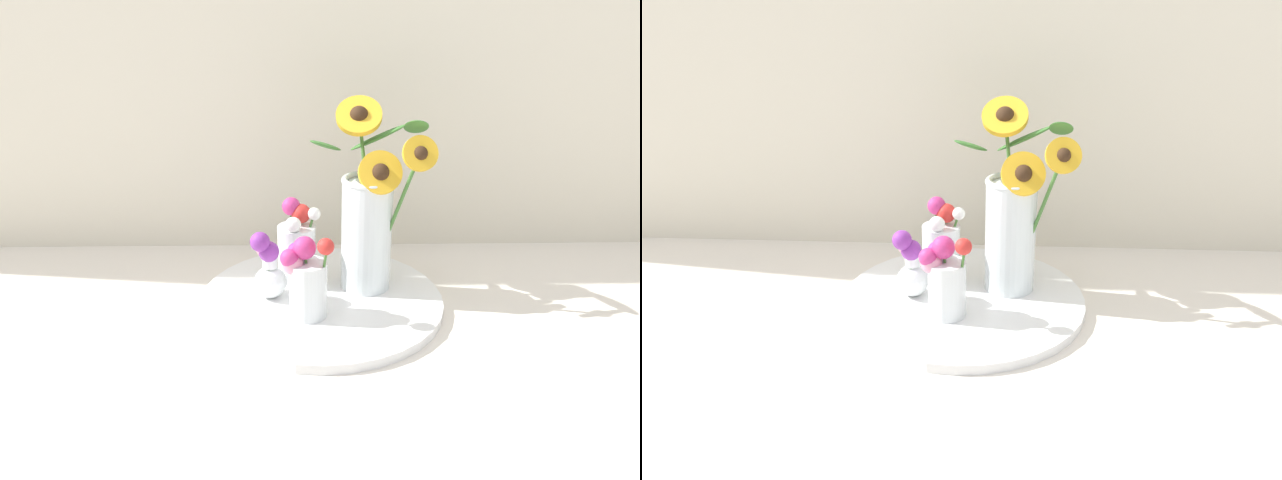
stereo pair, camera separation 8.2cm
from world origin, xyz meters
TOP-DOWN VIEW (x-y plane):
  - ground_plane at (0.00, 0.00)m, footprint 6.00×6.00m
  - serving_tray at (-0.00, 0.11)m, footprint 0.47×0.47m
  - mason_jar_sunflowers at (0.09, 0.16)m, footprint 0.25×0.17m
  - vase_small_center at (-0.03, 0.04)m, footprint 0.10×0.08m
  - vase_bulb_right at (-0.10, 0.11)m, footprint 0.07×0.06m
  - vase_small_back at (-0.05, 0.18)m, footprint 0.09×0.08m

SIDE VIEW (x-z plane):
  - ground_plane at x=0.00m, z-range 0.00..0.00m
  - serving_tray at x=0.00m, z-range 0.00..0.02m
  - vase_bulb_right at x=-0.10m, z-range 0.01..0.15m
  - vase_small_center at x=-0.03m, z-range 0.01..0.18m
  - vase_small_back at x=-0.05m, z-range 0.01..0.18m
  - mason_jar_sunflowers at x=0.09m, z-range -0.02..0.35m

